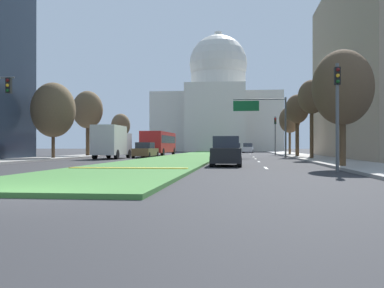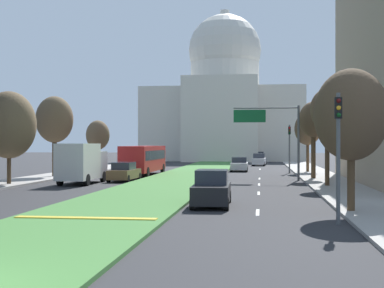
{
  "view_description": "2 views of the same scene",
  "coord_description": "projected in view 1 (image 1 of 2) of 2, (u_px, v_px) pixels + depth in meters",
  "views": [
    {
      "loc": [
        5.55,
        -9.88,
        1.26
      ],
      "look_at": [
        -1.01,
        48.59,
        1.51
      ],
      "focal_mm": 40.86,
      "sensor_mm": 36.0,
      "label": 1
    },
    {
      "loc": [
        7.13,
        -10.57,
        3.21
      ],
      "look_at": [
        0.86,
        39.19,
        3.15
      ],
      "focal_mm": 51.58,
      "sensor_mm": 36.0,
      "label": 2
    }
  ],
  "objects": [
    {
      "name": "sedan_very_far",
      "position": [
        246.0,
        148.0,
        96.12
      ],
      "size": [
        2.12,
        4.47,
        1.74
      ],
      "color": "navy",
      "rests_on": "ground_plane"
    },
    {
      "name": "street_tree_right_near",
      "position": [
        343.0,
        88.0,
        24.29
      ],
      "size": [
        3.36,
        3.36,
        6.62
      ],
      "color": "#4C3823",
      "rests_on": "ground_plane"
    },
    {
      "name": "sidewalk_left",
      "position": [
        83.0,
        156.0,
        50.59
      ],
      "size": [
        4.0,
        87.73,
        0.15
      ],
      "primitive_type": "cube",
      "color": "#9E9991",
      "rests_on": "ground_plane"
    },
    {
      "name": "lane_dashes_right",
      "position": [
        255.0,
        158.0,
        43.73
      ],
      "size": [
        0.16,
        45.71,
        0.01
      ],
      "color": "silver",
      "rests_on": "ground_plane"
    },
    {
      "name": "overhead_guide_sign",
      "position": [
        265.0,
        114.0,
        47.18
      ],
      "size": [
        5.73,
        0.2,
        6.5
      ],
      "color": "#515456",
      "rests_on": "ground_plane"
    },
    {
      "name": "sedan_lead_stopped",
      "position": [
        226.0,
        152.0,
        27.35
      ],
      "size": [
        1.98,
        4.61,
        1.85
      ],
      "color": "black",
      "rests_on": "ground_plane"
    },
    {
      "name": "street_tree_left_far",
      "position": [
        88.0,
        110.0,
        50.61
      ],
      "size": [
        3.49,
        3.49,
        7.64
      ],
      "color": "#4C3823",
      "rests_on": "ground_plane"
    },
    {
      "name": "sedan_far_horizon",
      "position": [
        248.0,
        148.0,
        78.74
      ],
      "size": [
        2.11,
        4.4,
        1.75
      ],
      "color": "#BCBCC1",
      "rests_on": "ground_plane"
    },
    {
      "name": "traffic_light_far_right",
      "position": [
        275.0,
        131.0,
        58.5
      ],
      "size": [
        0.28,
        0.35,
        5.2
      ],
      "color": "#515456",
      "rests_on": "ground_plane"
    },
    {
      "name": "street_tree_left_distant",
      "position": [
        121.0,
        126.0,
        62.21
      ],
      "size": [
        2.7,
        2.7,
        5.85
      ],
      "color": "#4C3823",
      "rests_on": "ground_plane"
    },
    {
      "name": "box_truck_delivery",
      "position": [
        112.0,
        142.0,
        42.62
      ],
      "size": [
        2.4,
        6.4,
        3.2
      ],
      "color": "#BCBCC1",
      "rests_on": "ground_plane"
    },
    {
      "name": "grass_median",
      "position": [
        196.0,
        155.0,
        54.02
      ],
      "size": [
        6.59,
        87.73,
        0.14
      ],
      "primitive_type": "cube",
      "color": "#427A38",
      "rests_on": "ground_plane"
    },
    {
      "name": "street_tree_left_mid",
      "position": [
        53.0,
        110.0,
        40.74
      ],
      "size": [
        4.09,
        4.09,
        7.17
      ],
      "color": "#4C3823",
      "rests_on": "ground_plane"
    },
    {
      "name": "sidewalk_right",
      "position": [
        306.0,
        157.0,
        47.77
      ],
      "size": [
        4.0,
        87.73,
        0.15
      ],
      "primitive_type": "cube",
      "color": "#9E9991",
      "rests_on": "ground_plane"
    },
    {
      "name": "capitol_building",
      "position": [
        218.0,
        108.0,
        106.6
      ],
      "size": [
        29.73,
        26.43,
        29.34
      ],
      "color": "beige",
      "rests_on": "ground_plane"
    },
    {
      "name": "traffic_light_near_right",
      "position": [
        337.0,
        103.0,
        20.84
      ],
      "size": [
        0.28,
        0.35,
        5.2
      ],
      "color": "#515456",
      "rests_on": "ground_plane"
    },
    {
      "name": "sedan_midblock",
      "position": [
        145.0,
        150.0,
        45.8
      ],
      "size": [
        1.97,
        4.71,
        1.62
      ],
      "color": "brown",
      "rests_on": "ground_plane"
    },
    {
      "name": "street_tree_right_far",
      "position": [
        297.0,
        110.0,
        47.78
      ],
      "size": [
        2.54,
        2.54,
        6.9
      ],
      "color": "#4C3823",
      "rests_on": "ground_plane"
    },
    {
      "name": "street_tree_right_mid",
      "position": [
        312.0,
        98.0,
        39.32
      ],
      "size": [
        2.46,
        2.46,
        7.21
      ],
      "color": "#4C3823",
      "rests_on": "ground_plane"
    },
    {
      "name": "sedan_distant",
      "position": [
        234.0,
        149.0,
        62.54
      ],
      "size": [
        2.02,
        4.56,
        1.63
      ],
      "color": "silver",
      "rests_on": "ground_plane"
    },
    {
      "name": "city_bus",
      "position": [
        159.0,
        142.0,
        54.45
      ],
      "size": [
        2.62,
        11.0,
        2.95
      ],
      "color": "#B21E1E",
      "rests_on": "ground_plane"
    },
    {
      "name": "median_curb_nose",
      "position": [
        128.0,
        168.0,
        21.58
      ],
      "size": [
        5.93,
        0.5,
        0.04
      ],
      "primitive_type": "cube",
      "color": "gold",
      "rests_on": "grass_median"
    },
    {
      "name": "ground_plane",
      "position": [
        200.0,
        155.0,
        58.87
      ],
      "size": [
        260.0,
        260.0,
        0.0
      ],
      "primitive_type": "plane",
      "color": "#2B2B2D"
    },
    {
      "name": "street_tree_right_distant",
      "position": [
        290.0,
        120.0,
        59.12
      ],
      "size": [
        2.85,
        2.85,
        6.58
      ],
      "color": "#4C3823",
      "rests_on": "ground_plane"
    }
  ]
}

